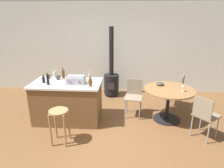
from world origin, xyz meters
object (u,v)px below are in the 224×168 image
(folding_chair_near, at_px, (177,88))
(folding_chair_left, at_px, (205,114))
(wooden_stool, at_px, (59,119))
(bottle_1, at_px, (90,78))
(bottle_2, at_px, (63,74))
(bottle_4, at_px, (48,80))
(wine_glass, at_px, (183,87))
(wood_stove, at_px, (111,80))
(cup_0, at_px, (48,76))
(toolbox, at_px, (76,80))
(bottle_0, at_px, (44,80))
(kitchen_island, at_px, (68,101))
(bottle_3, at_px, (55,75))
(serving_bowl, at_px, (160,84))
(cup_1, at_px, (68,77))
(cup_2, at_px, (58,77))
(dining_table, at_px, (169,96))
(bottle_5, at_px, (90,82))
(folding_chair_far, at_px, (134,95))

(folding_chair_near, height_order, folding_chair_left, folding_chair_left)
(wooden_stool, bearing_deg, bottle_1, 64.64)
(bottle_2, height_order, bottle_4, bottle_4)
(folding_chair_near, bearing_deg, wine_glass, -98.38)
(wood_stove, height_order, cup_0, wood_stove)
(toolbox, distance_m, bottle_0, 0.71)
(kitchen_island, xyz_separation_m, wood_stove, (0.88, 1.57, 0.03))
(folding_chair_left, height_order, toolbox, toolbox)
(bottle_3, height_order, serving_bowl, bottle_3)
(bottle_1, relative_size, wine_glass, 1.90)
(cup_1, bearing_deg, bottle_0, -147.70)
(toolbox, xyz_separation_m, bottle_1, (0.28, 0.07, 0.02))
(kitchen_island, relative_size, cup_2, 13.65)
(bottle_1, distance_m, wine_glass, 2.01)
(bottle_1, bearing_deg, wooden_stool, -115.36)
(bottle_1, xyz_separation_m, bottle_2, (-0.67, 0.28, -0.01))
(dining_table, xyz_separation_m, bottle_0, (-2.75, -0.23, 0.40))
(wood_stove, bearing_deg, bottle_3, -134.19)
(wood_stove, relative_size, bottle_1, 7.44)
(toolbox, bearing_deg, serving_bowl, 13.89)
(kitchen_island, xyz_separation_m, serving_bowl, (2.10, 0.42, 0.33))
(bottle_5, bearing_deg, cup_1, 143.61)
(wooden_stool, bearing_deg, kitchen_island, 96.05)
(bottle_0, distance_m, cup_2, 0.34)
(cup_0, bearing_deg, wine_glass, -4.69)
(bottle_2, bearing_deg, serving_bowl, 3.01)
(dining_table, height_order, wine_glass, wine_glass)
(folding_chair_left, height_order, wood_stove, wood_stove)
(dining_table, height_order, serving_bowl, serving_bowl)
(folding_chair_left, relative_size, bottle_1, 3.25)
(kitchen_island, bearing_deg, folding_chair_near, 19.08)
(wood_stove, xyz_separation_m, toolbox, (-0.64, -1.61, 0.50))
(kitchen_island, xyz_separation_m, folding_chair_left, (2.81, -0.55, 0.07))
(dining_table, xyz_separation_m, bottle_4, (-2.61, -0.34, 0.43))
(folding_chair_near, bearing_deg, wood_stove, 159.77)
(bottle_4, bearing_deg, bottle_5, -2.72)
(bottle_0, bearing_deg, cup_2, 44.03)
(wine_glass, bearing_deg, wood_stove, 136.82)
(cup_1, xyz_separation_m, wine_glass, (2.54, -0.20, -0.10))
(wood_stove, relative_size, cup_0, 16.47)
(kitchen_island, bearing_deg, bottle_0, -173.03)
(wooden_stool, bearing_deg, wine_glass, 20.35)
(folding_chair_near, xyz_separation_m, bottle_3, (-3.00, -0.61, 0.47))
(folding_chair_left, bearing_deg, cup_0, 166.00)
(toolbox, height_order, bottle_0, bottle_0)
(bottle_4, bearing_deg, wine_glass, 3.91)
(bottle_1, relative_size, bottle_2, 1.06)
(folding_chair_far, relative_size, toolbox, 2.26)
(wooden_stool, height_order, cup_0, cup_0)
(kitchen_island, xyz_separation_m, wine_glass, (2.52, 0.03, 0.40))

